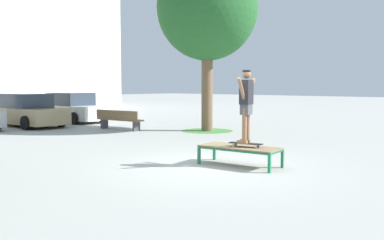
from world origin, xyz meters
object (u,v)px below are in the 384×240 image
at_px(skater, 246,101).
at_px(car_tan, 28,111).
at_px(park_bench, 119,119).
at_px(skate_box, 240,148).
at_px(tree_near_right, 207,8).
at_px(skateboard, 246,144).
at_px(car_white, 72,108).

distance_m(skater, car_tan, 12.97).
distance_m(car_tan, park_bench, 4.63).
height_order(skater, car_tan, skater).
relative_size(skate_box, park_bench, 0.81).
relative_size(tree_near_right, car_tan, 1.69).
bearing_deg(skateboard, park_bench, 69.74).
relative_size(car_white, park_bench, 1.77).
bearing_deg(car_tan, park_bench, -66.47).
bearing_deg(tree_near_right, skate_box, -134.70).
relative_size(skater, car_tan, 0.40).
relative_size(skater, park_bench, 0.70).
bearing_deg(car_tan, skateboard, -95.95).
bearing_deg(skateboard, skate_box, 96.44).
distance_m(car_white, park_bench, 4.90).
height_order(skate_box, skater, skater).
distance_m(skateboard, car_white, 14.05).
bearing_deg(skater, car_tan, 84.04).
bearing_deg(car_tan, tree_near_right, -61.40).
bearing_deg(skater, skate_box, 96.36).
distance_m(tree_near_right, park_bench, 5.90).
bearing_deg(skate_box, car_tan, 83.89).
bearing_deg(skateboard, car_white, 73.36).
height_order(skateboard, park_bench, park_bench).
height_order(skater, car_white, skater).
height_order(skate_box, skateboard, skateboard).
distance_m(skateboard, skater, 0.99).
height_order(skateboard, tree_near_right, tree_near_right).
relative_size(skate_box, car_white, 0.46).
bearing_deg(tree_near_right, skater, -133.80).
height_order(skate_box, park_bench, park_bench).
xyz_separation_m(tree_near_right, park_bench, (-2.14, 3.07, -4.56)).
xyz_separation_m(car_tan, car_white, (2.68, 0.59, 0.00)).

